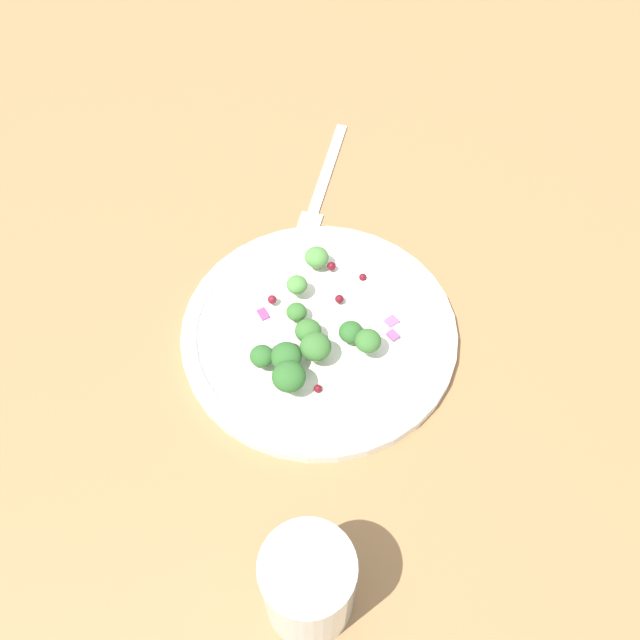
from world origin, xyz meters
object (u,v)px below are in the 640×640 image
at_px(plate, 320,331).
at_px(broccoli_floret_2, 368,340).
at_px(fork, 322,185).
at_px(broccoli_floret_0, 309,329).
at_px(broccoli_floret_1, 297,285).
at_px(water_glass, 308,585).

distance_m(plate, broccoli_floret_2, 0.06).
bearing_deg(plate, fork, 104.89).
xyz_separation_m(plate, broccoli_floret_0, (-0.01, -0.01, 0.02)).
distance_m(broccoli_floret_2, fork, 0.24).
relative_size(plate, broccoli_floret_2, 10.81).
height_order(plate, broccoli_floret_0, broccoli_floret_0).
bearing_deg(broccoli_floret_0, broccoli_floret_1, 119.33).
bearing_deg(broccoli_floret_1, plate, -44.23).
bearing_deg(broccoli_floret_0, plate, 61.73).
xyz_separation_m(broccoli_floret_2, water_glass, (0.01, -0.22, 0.01)).
bearing_deg(broccoli_floret_2, water_glass, -87.96).
relative_size(broccoli_floret_0, broccoli_floret_1, 1.22).
xyz_separation_m(plate, fork, (-0.05, 0.20, -0.01)).
height_order(plate, water_glass, water_glass).
distance_m(broccoli_floret_0, broccoli_floret_1, 0.05).
distance_m(broccoli_floret_1, water_glass, 0.28).
height_order(fork, water_glass, water_glass).
height_order(broccoli_floret_1, broccoli_floret_2, broccoli_floret_2).
distance_m(plate, broccoli_floret_0, 0.02).
relative_size(broccoli_floret_1, fork, 0.11).
xyz_separation_m(plate, water_glass, (0.06, -0.24, 0.04)).
height_order(broccoli_floret_2, fork, broccoli_floret_2).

